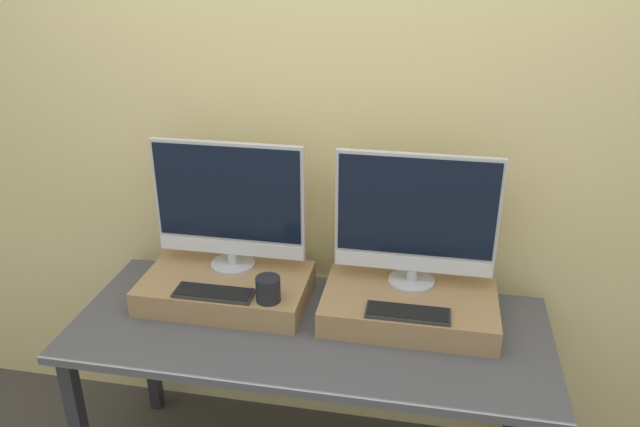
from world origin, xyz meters
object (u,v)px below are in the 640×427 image
object	(u,v)px
monitor_left	(229,204)
keyboard_right	(408,313)
mug	(268,289)
keyboard_left	(214,293)
monitor_right	(416,218)

from	to	relation	value
monitor_left	keyboard_right	bearing A→B (deg)	-17.61
monitor_left	mug	size ratio (longest dim) A/B	6.33
mug	keyboard_right	distance (m)	0.50
keyboard_left	mug	bearing A→B (deg)	0.00
mug	keyboard_right	size ratio (longest dim) A/B	0.32
monitor_left	monitor_right	distance (m)	0.70
monitor_left	keyboard_right	world-z (taller)	monitor_left
monitor_right	mug	bearing A→B (deg)	-155.84
monitor_right	keyboard_right	distance (m)	0.34
monitor_left	keyboard_left	world-z (taller)	monitor_left
monitor_left	monitor_right	size ratio (longest dim) A/B	1.00
keyboard_left	monitor_right	bearing A→B (deg)	17.61
monitor_left	monitor_right	bearing A→B (deg)	0.00
monitor_left	mug	distance (m)	0.37
monitor_left	keyboard_right	size ratio (longest dim) A/B	2.01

